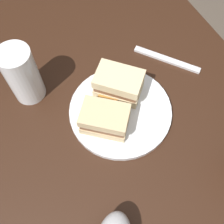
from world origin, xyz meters
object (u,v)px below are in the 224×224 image
sandwich_half_right (106,119)px  fork (167,60)px  plate (120,111)px  pint_glass (23,77)px  sandwich_half_left (119,84)px

sandwich_half_right → fork: sandwich_half_right is taller
plate → pint_glass: pint_glass is taller
plate → sandwich_half_right: sandwich_half_right is taller
plate → fork: 0.20m
plate → sandwich_half_left: (-0.05, 0.02, 0.04)m
sandwich_half_left → fork: (-0.04, 0.16, -0.04)m
plate → fork: size_ratio=1.33×
sandwich_half_right → pint_glass: 0.21m
sandwich_half_left → sandwich_half_right: size_ratio=1.03×
sandwich_half_left → plate: bearing=-21.7°
pint_glass → sandwich_half_right: bearing=36.8°
sandwich_half_right → fork: 0.25m
plate → fork: plate is taller
pint_glass → fork: size_ratio=0.81×
fork → sandwich_half_left: bearing=-116.4°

